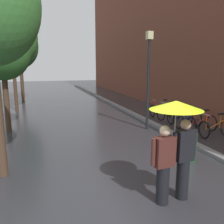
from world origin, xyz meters
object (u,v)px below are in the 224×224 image
street_tree_1 (2,52)px  parked_bicycle_0 (215,128)px  street_tree_3 (19,46)px  litter_bin (189,147)px  parked_bicycle_1 (202,123)px  parked_bicycle_2 (188,119)px  street_lamp_post (148,74)px  couple_under_umbrella (175,138)px  parked_bicycle_4 (169,112)px  street_tree_2 (11,38)px  parked_bicycle_3 (180,116)px  parked_bicycle_5 (161,110)px

street_tree_1 → parked_bicycle_0: (7.81, -3.39, -2.93)m
street_tree_3 → litter_bin: (5.27, -14.51, -3.82)m
parked_bicycle_1 → litter_bin: size_ratio=1.28×
parked_bicycle_2 → street_lamp_post: street_lamp_post is taller
couple_under_umbrella → street_lamp_post: bearing=69.2°
parked_bicycle_1 → litter_bin: (-2.37, -2.43, 0.05)m
parked_bicycle_4 → street_lamp_post: 3.13m
street_tree_1 → street_tree_2: (-0.00, 4.88, 1.05)m
street_tree_1 → parked_bicycle_2: size_ratio=3.96×
street_tree_3 → parked_bicycle_4: (7.56, -9.60, -3.87)m
parked_bicycle_1 → parked_bicycle_3: (-0.03, 1.54, 0.00)m
couple_under_umbrella → litter_bin: (1.63, 1.71, -0.94)m
street_tree_1 → couple_under_umbrella: bearing=-60.4°
street_tree_1 → street_tree_2: street_tree_2 is taller
parked_bicycle_1 → parked_bicycle_4: bearing=91.9°
street_tree_3 → parked_bicycle_0: size_ratio=5.39×
street_tree_3 → parked_bicycle_3: size_ratio=5.37×
couple_under_umbrella → litter_bin: size_ratio=2.49×
parked_bicycle_4 → parked_bicycle_5: size_ratio=1.00×
street_tree_2 → couple_under_umbrella: street_tree_2 is taller
street_tree_1 → parked_bicycle_2: 8.42m
street_tree_3 → parked_bicycle_2: size_ratio=5.28×
parked_bicycle_2 → parked_bicycle_4: (0.04, 1.68, 0.00)m
parked_bicycle_0 → couple_under_umbrella: size_ratio=0.52×
parked_bicycle_4 → parked_bicycle_5: 0.74m
street_tree_3 → street_tree_1: bearing=-91.0°
parked_bicycle_3 → parked_bicycle_4: size_ratio=0.96×
street_tree_1 → parked_bicycle_5: bearing=4.8°
street_tree_1 → parked_bicycle_3: size_ratio=4.02×
parked_bicycle_5 → street_tree_2: bearing=151.2°
street_tree_1 → couple_under_umbrella: (3.81, -6.70, -1.94)m
street_tree_1 → parked_bicycle_1: (7.81, -2.57, -2.93)m
parked_bicycle_3 → parked_bicycle_4: (-0.06, 0.93, 0.00)m
parked_bicycle_0 → street_lamp_post: bearing=135.8°
street_lamp_post → litter_bin: (-0.37, -3.56, -2.02)m
couple_under_umbrella → parked_bicycle_4: bearing=59.3°
couple_under_umbrella → street_tree_2: bearing=108.2°
street_tree_2 → street_tree_3: size_ratio=1.02×
couple_under_umbrella → street_lamp_post: (2.00, 5.26, 1.08)m
parked_bicycle_1 → street_lamp_post: (-2.00, 1.13, 2.07)m
street_tree_1 → street_tree_3: (0.17, 9.51, 0.94)m
parked_bicycle_2 → parked_bicycle_4: same height
parked_bicycle_1 → parked_bicycle_2: size_ratio=0.96×
parked_bicycle_4 → parked_bicycle_1: bearing=-88.1°
parked_bicycle_1 → parked_bicycle_2: bearing=98.7°
couple_under_umbrella → street_lamp_post: size_ratio=0.51×
parked_bicycle_2 → parked_bicycle_3: (0.10, 0.75, 0.00)m
couple_under_umbrella → litter_bin: couple_under_umbrella is taller
parked_bicycle_4 → litter_bin: size_ratio=1.37×
parked_bicycle_1 → street_lamp_post: bearing=150.6°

